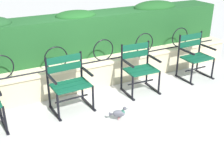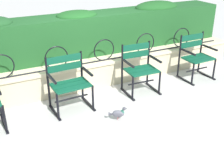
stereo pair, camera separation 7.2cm
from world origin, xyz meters
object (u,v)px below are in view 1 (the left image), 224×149
at_px(park_chair_rightmost, 194,55).
at_px(pigeon_near_chairs, 118,113).
at_px(park_chair_centre_left, 69,82).
at_px(park_chair_centre_right, 139,67).

height_order(park_chair_rightmost, pigeon_near_chairs, park_chair_rightmost).
relative_size(park_chair_centre_left, park_chair_centre_right, 1.00).
height_order(park_chair_centre_left, park_chair_rightmost, park_chair_rightmost).
height_order(park_chair_centre_left, park_chair_centre_right, park_chair_centre_left).
bearing_deg(park_chair_centre_left, pigeon_near_chairs, -52.91).
distance_m(park_chair_rightmost, pigeon_near_chairs, 2.31).
xyz_separation_m(park_chair_rightmost, pigeon_near_chairs, (-2.16, -0.73, -0.36)).
height_order(park_chair_centre_right, park_chair_rightmost, park_chair_rightmost).
xyz_separation_m(park_chair_centre_left, pigeon_near_chairs, (0.54, -0.71, -0.36)).
bearing_deg(pigeon_near_chairs, park_chair_centre_left, 127.09).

